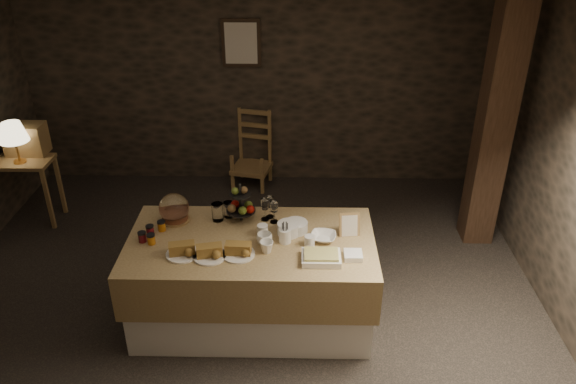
{
  "coord_description": "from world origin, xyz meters",
  "views": [
    {
      "loc": [
        0.52,
        -4.0,
        3.35
      ],
      "look_at": [
        0.44,
        0.2,
        1.04
      ],
      "focal_mm": 35.0,
      "sensor_mm": 36.0,
      "label": 1
    }
  ],
  "objects_px": {
    "table_lamp": "(13,133)",
    "chair": "(252,152)",
    "buffet_table": "(252,274)",
    "wine_rack": "(26,139)",
    "fruit_stand": "(241,206)",
    "console_table": "(20,171)",
    "timber_column": "(495,124)"
  },
  "relations": [
    {
      "from": "console_table",
      "to": "table_lamp",
      "type": "height_order",
      "value": "table_lamp"
    },
    {
      "from": "buffet_table",
      "to": "chair",
      "type": "height_order",
      "value": "chair"
    },
    {
      "from": "console_table",
      "to": "timber_column",
      "type": "height_order",
      "value": "timber_column"
    },
    {
      "from": "chair",
      "to": "fruit_stand",
      "type": "xyz_separation_m",
      "value": [
        0.1,
        -2.22,
        0.52
      ]
    },
    {
      "from": "table_lamp",
      "to": "buffet_table",
      "type": "bearing_deg",
      "value": -30.51
    },
    {
      "from": "console_table",
      "to": "timber_column",
      "type": "distance_m",
      "value": 4.99
    },
    {
      "from": "fruit_stand",
      "to": "chair",
      "type": "bearing_deg",
      "value": 92.6
    },
    {
      "from": "chair",
      "to": "wine_rack",
      "type": "bearing_deg",
      "value": -149.07
    },
    {
      "from": "buffet_table",
      "to": "wine_rack",
      "type": "xyz_separation_m",
      "value": [
        -2.59,
        1.76,
        0.46
      ]
    },
    {
      "from": "timber_column",
      "to": "table_lamp",
      "type": "bearing_deg",
      "value": 177.76
    },
    {
      "from": "timber_column",
      "to": "fruit_stand",
      "type": "relative_size",
      "value": 7.26
    },
    {
      "from": "table_lamp",
      "to": "chair",
      "type": "distance_m",
      "value": 2.67
    },
    {
      "from": "console_table",
      "to": "timber_column",
      "type": "xyz_separation_m",
      "value": [
        4.93,
        -0.24,
        0.68
      ]
    },
    {
      "from": "chair",
      "to": "fruit_stand",
      "type": "relative_size",
      "value": 2.07
    },
    {
      "from": "buffet_table",
      "to": "table_lamp",
      "type": "bearing_deg",
      "value": 149.49
    },
    {
      "from": "table_lamp",
      "to": "fruit_stand",
      "type": "distance_m",
      "value": 2.77
    },
    {
      "from": "wine_rack",
      "to": "chair",
      "type": "xyz_separation_m",
      "value": [
        2.39,
        0.77,
        -0.5
      ]
    },
    {
      "from": "buffet_table",
      "to": "console_table",
      "type": "height_order",
      "value": "buffet_table"
    },
    {
      "from": "wine_rack",
      "to": "chair",
      "type": "relative_size",
      "value": 0.57
    },
    {
      "from": "wine_rack",
      "to": "fruit_stand",
      "type": "relative_size",
      "value": 1.17
    },
    {
      "from": "buffet_table",
      "to": "fruit_stand",
      "type": "distance_m",
      "value": 0.58
    },
    {
      "from": "table_lamp",
      "to": "chair",
      "type": "height_order",
      "value": "table_lamp"
    },
    {
      "from": "table_lamp",
      "to": "fruit_stand",
      "type": "height_order",
      "value": "table_lamp"
    },
    {
      "from": "buffet_table",
      "to": "table_lamp",
      "type": "height_order",
      "value": "table_lamp"
    },
    {
      "from": "table_lamp",
      "to": "timber_column",
      "type": "xyz_separation_m",
      "value": [
        4.88,
        -0.19,
        0.21
      ]
    },
    {
      "from": "table_lamp",
      "to": "fruit_stand",
      "type": "xyz_separation_m",
      "value": [
        2.49,
        -1.22,
        -0.15
      ]
    },
    {
      "from": "console_table",
      "to": "chair",
      "type": "xyz_separation_m",
      "value": [
        2.44,
        0.95,
        -0.2
      ]
    },
    {
      "from": "buffet_table",
      "to": "wine_rack",
      "type": "bearing_deg",
      "value": 145.86
    },
    {
      "from": "chair",
      "to": "fruit_stand",
      "type": "distance_m",
      "value": 2.29
    },
    {
      "from": "table_lamp",
      "to": "console_table",
      "type": "bearing_deg",
      "value": 135.0
    },
    {
      "from": "buffet_table",
      "to": "chair",
      "type": "relative_size",
      "value": 2.73
    },
    {
      "from": "chair",
      "to": "fruit_stand",
      "type": "bearing_deg",
      "value": -74.45
    }
  ]
}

